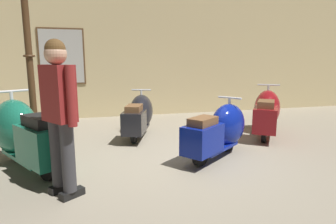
% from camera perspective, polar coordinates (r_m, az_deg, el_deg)
% --- Properties ---
extents(ground_plane, '(60.00, 60.00, 0.00)m').
position_cam_1_polar(ground_plane, '(4.58, 3.54, -9.39)').
color(ground_plane, gray).
extents(showroom_back_wall, '(18.00, 0.63, 3.97)m').
position_cam_1_polar(showroom_back_wall, '(8.12, -6.49, 13.31)').
color(showroom_back_wall, '#CCB784').
rests_on(showroom_back_wall, ground).
extents(scooter_0, '(1.41, 1.81, 1.11)m').
position_cam_1_polar(scooter_0, '(4.63, -27.28, -3.79)').
color(scooter_0, black).
rests_on(scooter_0, ground).
extents(scooter_1, '(0.92, 1.60, 0.94)m').
position_cam_1_polar(scooter_1, '(5.93, -5.80, -0.58)').
color(scooter_1, black).
rests_on(scooter_1, ground).
extents(scooter_2, '(1.51, 1.29, 0.95)m').
position_cam_1_polar(scooter_2, '(4.70, 10.63, -3.54)').
color(scooter_2, black).
rests_on(scooter_2, ground).
extents(scooter_3, '(1.39, 1.67, 1.04)m').
position_cam_1_polar(scooter_3, '(6.33, 19.29, -0.00)').
color(scooter_3, black).
rests_on(scooter_3, ground).
extents(lamppost, '(0.32, 0.32, 3.11)m').
position_cam_1_polar(lamppost, '(5.33, -26.46, 12.34)').
color(lamppost, '#472D19').
rests_on(lamppost, ground).
extents(visitor_0, '(0.44, 0.50, 1.77)m').
position_cam_1_polar(visitor_0, '(3.34, -21.13, 0.73)').
color(visitor_0, black).
rests_on(visitor_0, ground).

